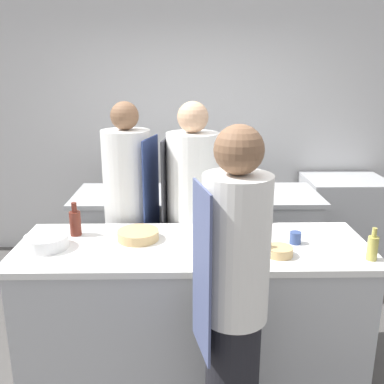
{
  "coord_description": "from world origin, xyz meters",
  "views": [
    {
      "loc": [
        -0.05,
        -2.55,
        1.99
      ],
      "look_at": [
        0.0,
        0.35,
        1.16
      ],
      "focal_mm": 40.0,
      "sensor_mm": 36.0,
      "label": 1
    }
  ],
  "objects": [
    {
      "name": "bottle_olive_oil",
      "position": [
        0.1,
        0.0,
        0.99
      ],
      "size": [
        0.07,
        0.07,
        0.21
      ],
      "color": "#2D5175",
      "rests_on": "prep_counter"
    },
    {
      "name": "wall_back",
      "position": [
        0.0,
        2.13,
        1.4
      ],
      "size": [
        8.0,
        0.06,
        2.8
      ],
      "color": "silver",
      "rests_on": "ground_plane"
    },
    {
      "name": "bottle_vinegar",
      "position": [
        1.05,
        -0.25,
        0.99
      ],
      "size": [
        0.06,
        0.06,
        0.2
      ],
      "color": "#B2A84C",
      "rests_on": "prep_counter"
    },
    {
      "name": "chef_at_pass_far",
      "position": [
        0.01,
        0.57,
        0.88
      ],
      "size": [
        0.43,
        0.41,
        1.77
      ],
      "rotation": [
        0.0,
        0.0,
        1.44
      ],
      "color": "black",
      "rests_on": "ground_plane"
    },
    {
      "name": "bowl_mixing_large",
      "position": [
        0.52,
        -0.18,
        0.94
      ],
      "size": [
        0.16,
        0.16,
        0.06
      ],
      "color": "tan",
      "rests_on": "prep_counter"
    },
    {
      "name": "bottle_cooking_oil",
      "position": [
        -0.79,
        0.18,
        1.0
      ],
      "size": [
        0.08,
        0.08,
        0.23
      ],
      "color": "#5B2319",
      "rests_on": "prep_counter"
    },
    {
      "name": "oven_range",
      "position": [
        1.62,
        1.73,
        0.45
      ],
      "size": [
        0.82,
        0.69,
        0.9
      ],
      "color": "#B7BABC",
      "rests_on": "ground_plane"
    },
    {
      "name": "bowl_ceramic_blue",
      "position": [
        -0.92,
        -0.04,
        0.95
      ],
      "size": [
        0.27,
        0.27,
        0.08
      ],
      "color": "white",
      "rests_on": "prep_counter"
    },
    {
      "name": "ground_plane",
      "position": [
        0.0,
        0.0,
        0.0
      ],
      "size": [
        16.0,
        16.0,
        0.0
      ],
      "primitive_type": "plane",
      "color": "#4C4947"
    },
    {
      "name": "chef_at_prep_near",
      "position": [
        0.19,
        -0.68,
        0.9
      ],
      "size": [
        0.37,
        0.35,
        1.76
      ],
      "rotation": [
        0.0,
        0.0,
        1.78
      ],
      "color": "black",
      "rests_on": "ground_plane"
    },
    {
      "name": "bowl_prep_small",
      "position": [
        -0.36,
        0.09,
        0.94
      ],
      "size": [
        0.27,
        0.27,
        0.06
      ],
      "color": "tan",
      "rests_on": "prep_counter"
    },
    {
      "name": "pass_counter",
      "position": [
        0.06,
        1.18,
        0.46
      ],
      "size": [
        2.22,
        0.73,
        0.91
      ],
      "color": "#B7BABC",
      "rests_on": "ground_plane"
    },
    {
      "name": "prep_counter",
      "position": [
        0.0,
        0.0,
        0.46
      ],
      "size": [
        2.26,
        0.79,
        0.91
      ],
      "color": "#B7BABC",
      "rests_on": "ground_plane"
    },
    {
      "name": "chef_at_stove",
      "position": [
        -0.49,
        0.64,
        0.89
      ],
      "size": [
        0.42,
        0.4,
        1.77
      ],
      "rotation": [
        0.0,
        0.0,
        -1.82
      ],
      "color": "black",
      "rests_on": "ground_plane"
    },
    {
      "name": "bottle_wine",
      "position": [
        0.35,
        -0.17,
        1.0
      ],
      "size": [
        0.09,
        0.09,
        0.23
      ],
      "color": "#19471E",
      "rests_on": "prep_counter"
    },
    {
      "name": "cup",
      "position": [
        0.66,
        0.01,
        0.95
      ],
      "size": [
        0.07,
        0.07,
        0.08
      ],
      "color": "#33477F",
      "rests_on": "prep_counter"
    }
  ]
}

